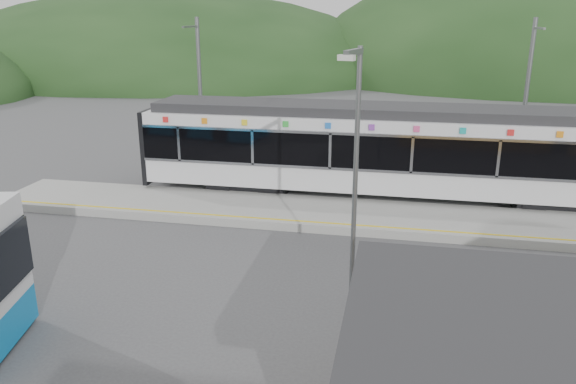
# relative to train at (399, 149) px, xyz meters

# --- Properties ---
(ground) EXTENTS (120.00, 120.00, 0.00)m
(ground) POSITION_rel_train_xyz_m (-2.04, -6.00, -2.06)
(ground) COLOR #4C4C4F
(ground) RESTS_ON ground
(hills) EXTENTS (146.00, 149.00, 26.00)m
(hills) POSITION_rel_train_xyz_m (4.15, -0.71, -2.06)
(hills) COLOR #1E3D19
(hills) RESTS_ON ground
(platform) EXTENTS (26.00, 3.20, 0.30)m
(platform) POSITION_rel_train_xyz_m (-2.04, -2.70, -1.91)
(platform) COLOR #9E9E99
(platform) RESTS_ON ground
(yellow_line) EXTENTS (26.00, 0.10, 0.01)m
(yellow_line) POSITION_rel_train_xyz_m (-2.04, -4.00, -1.76)
(yellow_line) COLOR yellow
(yellow_line) RESTS_ON platform
(train) EXTENTS (20.44, 3.01, 3.74)m
(train) POSITION_rel_train_xyz_m (0.00, 0.00, 0.00)
(train) COLOR black
(train) RESTS_ON ground
(catenary_mast_west) EXTENTS (0.18, 1.80, 7.00)m
(catenary_mast_west) POSITION_rel_train_xyz_m (-9.04, 2.56, 1.58)
(catenary_mast_west) COLOR slate
(catenary_mast_west) RESTS_ON ground
(catenary_mast_east) EXTENTS (0.18, 1.80, 7.00)m
(catenary_mast_east) POSITION_rel_train_xyz_m (4.96, 2.56, 1.58)
(catenary_mast_east) COLOR slate
(catenary_mast_east) RESTS_ON ground
(lamp_post) EXTENTS (0.38, 1.15, 6.44)m
(lamp_post) POSITION_rel_train_xyz_m (-0.98, -9.13, 1.77)
(lamp_post) COLOR slate
(lamp_post) RESTS_ON ground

